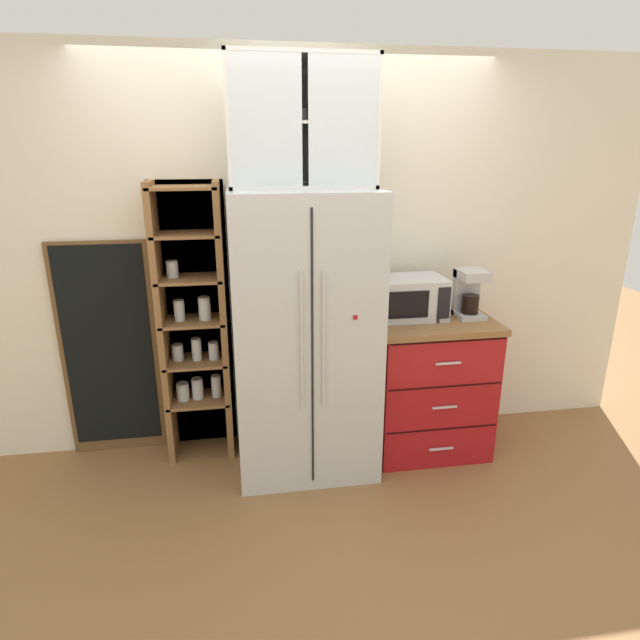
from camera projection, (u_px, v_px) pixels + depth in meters
name	position (u px, v px, depth m)	size (l,w,h in m)	color
ground_plane	(305.00, 458.00, 3.51)	(10.54, 10.54, 0.00)	olive
wall_back_cream	(295.00, 257.00, 3.49)	(4.85, 0.10, 2.55)	silver
refrigerator	(304.00, 334.00, 3.24)	(0.85, 0.72, 1.75)	silver
pantry_shelf_column	(194.00, 322.00, 3.37)	(0.46, 0.32, 1.79)	brown
counter_cabinet	(427.00, 383.00, 3.54)	(0.77, 0.63, 0.92)	#A8161C
microwave	(409.00, 297.00, 3.38)	(0.44, 0.33, 0.26)	silver
coffee_maker	(469.00, 293.00, 3.39)	(0.17, 0.20, 0.31)	#B7B7BC
mug_red	(434.00, 313.00, 3.35)	(0.11, 0.07, 0.08)	red
mug_charcoal	(437.00, 315.00, 3.31)	(0.11, 0.07, 0.08)	#2D2D33
bottle_green	(428.00, 298.00, 3.44)	(0.07, 0.07, 0.25)	#285B33
bottle_cobalt	(434.00, 302.00, 3.34)	(0.07, 0.07, 0.25)	navy
upper_cabinet	(301.00, 123.00, 2.90)	(0.82, 0.32, 0.69)	silver
chalkboard_menu	(110.00, 350.00, 3.40)	(0.60, 0.04, 1.43)	brown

